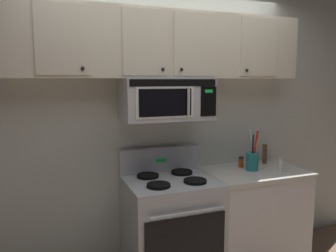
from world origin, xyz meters
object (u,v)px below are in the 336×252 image
object	(u,v)px
over_range_microwave	(166,99)
pepper_mill	(265,154)
utensil_crock_teal	(252,160)
spice_jar	(241,162)
stove_range	(171,228)
salt_shaker	(281,165)

from	to	relation	value
over_range_microwave	pepper_mill	xyz separation A→B (m)	(1.09, 0.06, -0.58)
utensil_crock_teal	spice_jar	size ratio (longest dim) A/B	3.97
utensil_crock_teal	pepper_mill	size ratio (longest dim) A/B	2.05
stove_range	spice_jar	world-z (taller)	stove_range
over_range_microwave	utensil_crock_teal	world-z (taller)	over_range_microwave
stove_range	pepper_mill	world-z (taller)	stove_range
stove_range	utensil_crock_teal	bearing A→B (deg)	0.35
stove_range	salt_shaker	xyz separation A→B (m)	(1.05, -0.11, 0.49)
utensil_crock_teal	spice_jar	bearing A→B (deg)	104.09
stove_range	utensil_crock_teal	size ratio (longest dim) A/B	2.81
stove_range	over_range_microwave	size ratio (longest dim) A/B	1.47
salt_shaker	utensil_crock_teal	bearing A→B (deg)	153.76
over_range_microwave	salt_shaker	distance (m)	1.24
stove_range	over_range_microwave	world-z (taller)	over_range_microwave
pepper_mill	spice_jar	xyz separation A→B (m)	(-0.30, -0.04, -0.05)
over_range_microwave	pepper_mill	distance (m)	1.23
pepper_mill	spice_jar	size ratio (longest dim) A/B	1.94
stove_range	pepper_mill	xyz separation A→B (m)	(1.09, 0.18, 0.53)
over_range_microwave	spice_jar	bearing A→B (deg)	1.67
utensil_crock_teal	spice_jar	distance (m)	0.15
over_range_microwave	stove_range	bearing A→B (deg)	-89.86
salt_shaker	spice_jar	distance (m)	0.36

